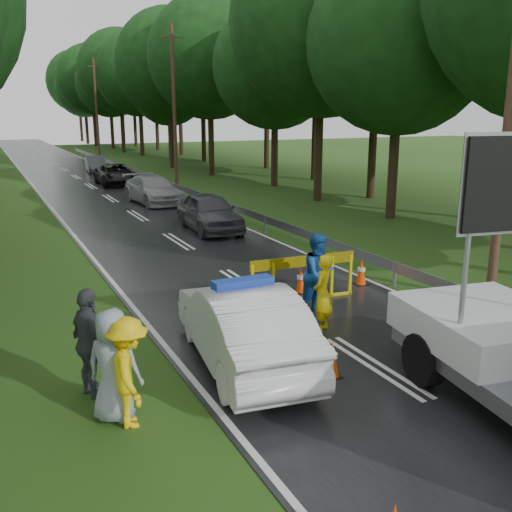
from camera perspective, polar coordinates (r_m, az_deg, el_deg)
ground at (r=11.37m, az=11.83°, el=-10.80°), size 160.00×160.00×0.00m
road at (r=38.90m, az=-16.19°, el=6.71°), size 7.00×140.00×0.02m
guardrail at (r=39.30m, az=-10.80°, el=7.88°), size 0.12×60.06×0.70m
utility_pole_near at (r=15.39m, az=24.13°, el=14.22°), size 1.40×0.24×10.00m
utility_pole_mid at (r=37.90m, az=-8.18°, el=14.61°), size 1.40×0.24×10.00m
utility_pole_far at (r=63.15m, az=-15.67°, el=14.05°), size 1.40×0.24×10.00m
police_sedan at (r=10.97m, az=-1.31°, el=-6.97°), size 2.26×4.91×1.72m
barrier at (r=14.55m, az=4.74°, el=-1.11°), size 2.91×0.26×1.20m
officer at (r=12.59m, az=6.66°, el=-3.78°), size 0.76×0.73×1.76m
civilian at (r=13.63m, az=6.32°, el=-1.84°), size 1.16×1.03×1.99m
bystander_left at (r=9.12m, az=-12.59°, el=-11.28°), size 0.74×1.18×1.76m
bystander_mid at (r=10.11m, az=-16.27°, el=-8.38°), size 0.75×1.21×1.93m
bystander_right at (r=9.30m, az=-14.07°, el=-10.59°), size 1.07×1.02×1.84m
queue_car_first at (r=23.42m, az=-4.70°, el=4.43°), size 2.04×4.61×1.54m
queue_car_second at (r=30.92m, az=-10.25°, el=6.55°), size 2.44×5.11×1.44m
queue_car_third at (r=39.17m, az=-13.80°, el=7.91°), size 2.36×4.98×1.38m
queue_car_fourth at (r=47.93m, az=-15.75°, el=8.85°), size 1.77×4.12×1.32m
cone_center at (r=10.68m, az=7.59°, el=-10.24°), size 0.34×0.34×0.72m
cone_far at (r=15.37m, az=4.49°, el=-2.42°), size 0.34×0.34×0.73m
cone_left_mid at (r=10.59m, az=-2.58°, el=-10.35°), size 0.34×0.34×0.72m
cone_right at (r=16.27m, az=10.48°, el=-1.62°), size 0.36×0.36×0.76m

